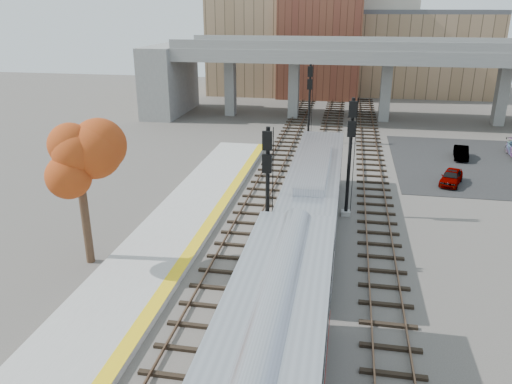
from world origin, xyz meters
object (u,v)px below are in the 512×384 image
(locomotive, at_px, (314,195))
(tree, at_px, (78,158))
(signal_mast_far, at_px, (309,103))
(car_a, at_px, (451,177))
(signal_mast_near, at_px, (267,197))
(car_b, at_px, (461,153))
(signal_mast_mid, at_px, (350,158))

(locomotive, xyz_separation_m, tree, (-11.51, -6.36, 3.57))
(signal_mast_far, height_order, car_a, signal_mast_far)
(signal_mast_near, height_order, car_b, signal_mast_near)
(signal_mast_near, bearing_deg, car_b, 57.85)
(signal_mast_mid, distance_m, tree, 16.32)
(signal_mast_mid, height_order, car_b, signal_mast_mid)
(signal_mast_near, xyz_separation_m, car_a, (12.03, 15.05, -3.15))
(locomotive, relative_size, signal_mast_mid, 2.45)
(locomotive, distance_m, car_a, 14.41)
(signal_mast_mid, bearing_deg, signal_mast_near, -119.19)
(signal_mast_far, bearing_deg, car_b, -13.53)
(locomotive, distance_m, car_b, 21.56)
(car_b, bearing_deg, locomotive, -116.53)
(signal_mast_far, relative_size, car_b, 2.31)
(locomotive, bearing_deg, tree, -151.08)
(tree, bearing_deg, car_b, 45.70)
(signal_mast_mid, relative_size, tree, 0.99)
(signal_mast_far, height_order, car_b, signal_mast_far)
(car_b, bearing_deg, signal_mast_far, 174.07)
(signal_mast_near, relative_size, signal_mast_far, 0.96)
(locomotive, bearing_deg, car_b, 55.88)
(signal_mast_near, distance_m, car_a, 19.52)
(car_b, bearing_deg, car_a, -98.30)
(signal_mast_near, xyz_separation_m, signal_mast_mid, (4.10, 7.34, 0.21))
(signal_mast_far, bearing_deg, tree, -108.86)
(signal_mast_near, height_order, tree, tree)
(locomotive, relative_size, signal_mast_near, 2.55)
(signal_mast_mid, relative_size, car_a, 2.25)
(car_b, bearing_deg, tree, -126.70)
(signal_mast_mid, distance_m, signal_mast_far, 19.04)
(tree, distance_m, car_b, 34.15)
(signal_mast_far, bearing_deg, locomotive, -84.34)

